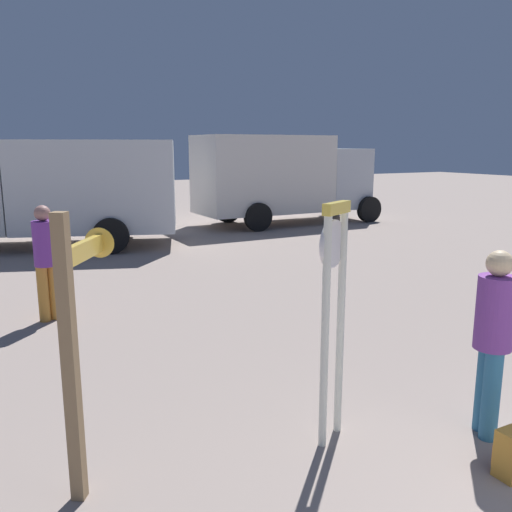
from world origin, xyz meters
name	(u,v)px	position (x,y,z in m)	size (l,w,h in m)	color
standing_clock	(333,299)	(-0.94, 2.91, 1.33)	(0.40, 0.27, 2.17)	white
arrow_sign	(84,303)	(-2.96, 3.38, 1.45)	(0.67, 0.91, 2.19)	#977752
person_near_clock	(493,334)	(0.37, 2.28, 0.98)	(0.33, 0.33, 1.75)	teal
person_distant	(46,257)	(-2.74, 7.73, 0.99)	(0.34, 0.34, 1.78)	#C78433
box_truck_near	(62,188)	(-1.52, 14.12, 1.55)	(6.75, 4.53, 2.79)	silver
box_truck_far	(281,176)	(5.77, 15.08, 1.64)	(6.32, 2.51, 2.98)	silver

